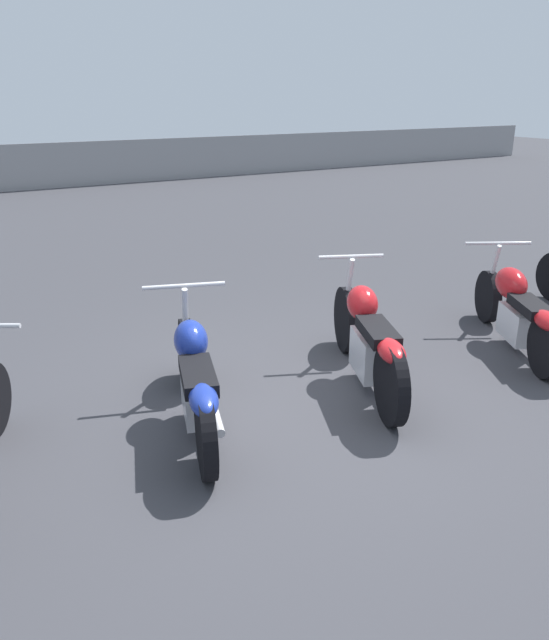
% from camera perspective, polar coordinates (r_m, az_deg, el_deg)
% --- Properties ---
extents(ground_plane, '(60.00, 60.00, 0.00)m').
position_cam_1_polar(ground_plane, '(5.33, 2.44, -7.97)').
color(ground_plane, '#38383D').
extents(fence_back, '(40.00, 0.04, 1.22)m').
position_cam_1_polar(fence_back, '(18.45, -23.21, 12.63)').
color(fence_back, gray).
rests_on(fence_back, ground_plane).
extents(motorcycle_slot_2, '(0.92, 2.02, 0.98)m').
position_cam_1_polar(motorcycle_slot_2, '(4.90, -7.25, -5.36)').
color(motorcycle_slot_2, black).
rests_on(motorcycle_slot_2, ground_plane).
extents(motorcycle_slot_3, '(1.05, 2.04, 1.04)m').
position_cam_1_polar(motorcycle_slot_3, '(5.62, 8.53, -1.75)').
color(motorcycle_slot_3, black).
rests_on(motorcycle_slot_3, ground_plane).
extents(motorcycle_slot_4, '(1.20, 1.89, 0.96)m').
position_cam_1_polar(motorcycle_slot_4, '(6.85, 21.30, 0.90)').
color(motorcycle_slot_4, black).
rests_on(motorcycle_slot_4, ground_plane).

